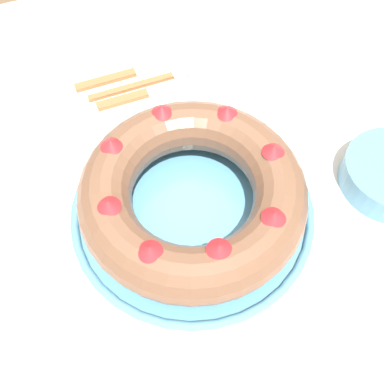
{
  "coord_description": "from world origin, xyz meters",
  "views": [
    {
      "loc": [
        0.29,
        -0.13,
        1.3
      ],
      "look_at": [
        -0.0,
        -0.01,
        0.79
      ],
      "focal_mm": 42.0,
      "sensor_mm": 36.0,
      "label": 1
    }
  ],
  "objects_px": {
    "serving_dish": "(192,209)",
    "fork": "(157,80)",
    "bundt_cake": "(192,192)",
    "serving_knife": "(133,73)",
    "cake_knife": "(146,93)"
  },
  "relations": [
    {
      "from": "serving_dish",
      "to": "fork",
      "type": "height_order",
      "value": "serving_dish"
    },
    {
      "from": "bundt_cake",
      "to": "serving_knife",
      "type": "height_order",
      "value": "bundt_cake"
    },
    {
      "from": "fork",
      "to": "cake_knife",
      "type": "relative_size",
      "value": 1.07
    },
    {
      "from": "serving_dish",
      "to": "cake_knife",
      "type": "relative_size",
      "value": 1.74
    },
    {
      "from": "serving_dish",
      "to": "serving_knife",
      "type": "relative_size",
      "value": 1.42
    },
    {
      "from": "bundt_cake",
      "to": "serving_dish",
      "type": "bearing_deg",
      "value": 28.6
    },
    {
      "from": "serving_dish",
      "to": "cake_knife",
      "type": "distance_m",
      "value": 0.24
    },
    {
      "from": "serving_knife",
      "to": "cake_knife",
      "type": "xyz_separation_m",
      "value": [
        0.06,
        0.0,
        0.0
      ]
    },
    {
      "from": "bundt_cake",
      "to": "fork",
      "type": "xyz_separation_m",
      "value": [
        -0.27,
        0.04,
        -0.05
      ]
    },
    {
      "from": "fork",
      "to": "cake_knife",
      "type": "height_order",
      "value": "cake_knife"
    },
    {
      "from": "cake_knife",
      "to": "serving_knife",
      "type": "bearing_deg",
      "value": -173.59
    },
    {
      "from": "serving_dish",
      "to": "fork",
      "type": "relative_size",
      "value": 1.62
    },
    {
      "from": "bundt_cake",
      "to": "cake_knife",
      "type": "bearing_deg",
      "value": 177.13
    },
    {
      "from": "serving_dish",
      "to": "fork",
      "type": "distance_m",
      "value": 0.27
    },
    {
      "from": "serving_dish",
      "to": "serving_knife",
      "type": "height_order",
      "value": "serving_dish"
    }
  ]
}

